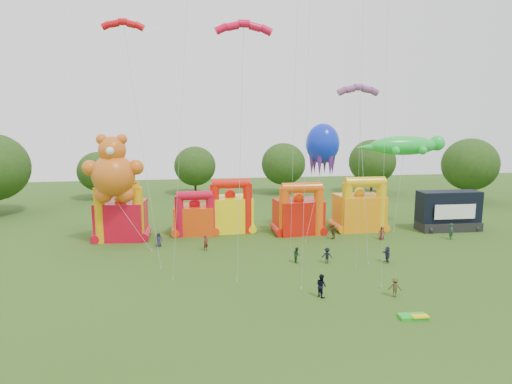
{
  "coord_description": "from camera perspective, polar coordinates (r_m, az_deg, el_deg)",
  "views": [
    {
      "loc": [
        -9.46,
        -27.31,
        14.32
      ],
      "look_at": [
        -2.76,
        18.0,
        6.8
      ],
      "focal_mm": 32.0,
      "sensor_mm": 36.0,
      "label": 1
    }
  ],
  "objects": [
    {
      "name": "tree_ring",
      "position": [
        30.22,
        7.83,
        -6.23
      ],
      "size": [
        124.66,
        126.77,
        12.07
      ],
      "color": "#352314",
      "rests_on": "ground"
    },
    {
      "name": "ground",
      "position": [
        32.26,
        10.03,
        -17.18
      ],
      "size": [
        160.0,
        160.0,
        0.0
      ],
      "primitive_type": "plane",
      "color": "#2F4E16",
      "rests_on": "ground"
    },
    {
      "name": "spectator_3",
      "position": [
        46.13,
        8.88,
        -7.85
      ],
      "size": [
        1.15,
        0.88,
        1.58
      ],
      "primitive_type": "imported",
      "rotation": [
        0.0,
        0.0,
        2.82
      ],
      "color": "black",
      "rests_on": "ground"
    },
    {
      "name": "parafoil_kites",
      "position": [
        45.01,
        -10.5,
        6.06
      ],
      "size": [
        27.88,
        11.86,
        24.82
      ],
      "color": "red",
      "rests_on": "ground"
    },
    {
      "name": "stage_trailer",
      "position": [
        63.35,
        22.92,
        -2.23
      ],
      "size": [
        7.9,
        3.17,
        5.08
      ],
      "color": "black",
      "rests_on": "ground"
    },
    {
      "name": "spectator_2",
      "position": [
        46.01,
        5.12,
        -7.82
      ],
      "size": [
        0.64,
        0.8,
        1.57
      ],
      "primitive_type": "imported",
      "rotation": [
        0.0,
        0.0,
        1.63
      ],
      "color": "#15361B",
      "rests_on": "ground"
    },
    {
      "name": "bouncy_castle_1",
      "position": [
        56.94,
        -7.64,
        -3.12
      ],
      "size": [
        5.23,
        4.38,
        5.57
      ],
      "color": "#EC420C",
      "rests_on": "ground"
    },
    {
      "name": "folded_kite_bundle",
      "position": [
        35.88,
        19.11,
        -14.5
      ],
      "size": [
        2.05,
        1.19,
        0.31
      ],
      "color": "green",
      "rests_on": "ground"
    },
    {
      "name": "teddy_bear_kite",
      "position": [
        52.97,
        -16.63,
        0.25
      ],
      "size": [
        7.64,
        6.09,
        12.62
      ],
      "color": "#D35E17",
      "rests_on": "ground"
    },
    {
      "name": "spectator_6",
      "position": [
        56.1,
        15.45,
        -4.97
      ],
      "size": [
        0.89,
        0.72,
        1.58
      ],
      "primitive_type": "imported",
      "rotation": [
        0.0,
        0.0,
        5.97
      ],
      "color": "#571C19",
      "rests_on": "ground"
    },
    {
      "name": "bouncy_castle_0",
      "position": [
        56.18,
        -16.53,
        -3.04
      ],
      "size": [
        5.93,
        4.94,
        7.04
      ],
      "color": "red",
      "rests_on": "ground"
    },
    {
      "name": "spectator_0",
      "position": [
        52.37,
        -12.08,
        -5.85
      ],
      "size": [
        0.88,
        0.69,
        1.6
      ],
      "primitive_type": "imported",
      "rotation": [
        0.0,
        0.0,
        0.26
      ],
      "color": "#212237",
      "rests_on": "ground"
    },
    {
      "name": "gecko_kite",
      "position": [
        60.92,
        17.75,
        3.12
      ],
      "size": [
        11.97,
        4.72,
        12.12
      ],
      "color": "green",
      "rests_on": "ground"
    },
    {
      "name": "bouncy_castle_2",
      "position": [
        57.8,
        -3.21,
        -2.38
      ],
      "size": [
        5.55,
        4.6,
        6.88
      ],
      "color": "yellow",
      "rests_on": "ground"
    },
    {
      "name": "spectator_8",
      "position": [
        37.81,
        8.17,
        -11.49
      ],
      "size": [
        0.99,
        1.11,
        1.89
      ],
      "primitive_type": "imported",
      "rotation": [
        0.0,
        0.0,
        1.93
      ],
      "color": "black",
      "rests_on": "ground"
    },
    {
      "name": "spectator_5",
      "position": [
        47.62,
        16.07,
        -7.52
      ],
      "size": [
        0.49,
        1.53,
        1.65
      ],
      "primitive_type": "imported",
      "rotation": [
        0.0,
        0.0,
        4.72
      ],
      "color": "#24253D",
      "rests_on": "ground"
    },
    {
      "name": "spectator_9",
      "position": [
        39.12,
        16.97,
        -11.32
      ],
      "size": [
        1.18,
        0.94,
        1.59
      ],
      "primitive_type": "imported",
      "rotation": [
        0.0,
        0.0,
        2.75
      ],
      "color": "#433A1A",
      "rests_on": "ground"
    },
    {
      "name": "spectator_7",
      "position": [
        58.9,
        23.25,
        -4.55
      ],
      "size": [
        0.82,
        0.83,
        1.94
      ],
      "primitive_type": "imported",
      "rotation": [
        0.0,
        0.0,
        0.81
      ],
      "color": "#193F27",
      "rests_on": "ground"
    },
    {
      "name": "spectator_1",
      "position": [
        50.03,
        -6.29,
        -6.35
      ],
      "size": [
        0.74,
        0.72,
        1.71
      ],
      "primitive_type": "imported",
      "rotation": [
        0.0,
        0.0,
        0.72
      ],
      "color": "#512017",
      "rests_on": "ground"
    },
    {
      "name": "bouncy_castle_3",
      "position": [
        57.08,
        5.38,
        -2.69
      ],
      "size": [
        6.0,
        5.06,
        6.55
      ],
      "color": "red",
      "rests_on": "ground"
    },
    {
      "name": "octopus_kite",
      "position": [
        55.85,
        7.7,
        1.5
      ],
      "size": [
        5.41,
        6.97,
        13.69
      ],
      "color": "#0D26CF",
      "rests_on": "ground"
    },
    {
      "name": "bouncy_castle_4",
      "position": [
        59.87,
        12.86,
        -2.14
      ],
      "size": [
        5.87,
        4.77,
        7.05
      ],
      "color": "orange",
      "rests_on": "ground"
    },
    {
      "name": "spectator_4",
      "position": [
        55.04,
        9.67,
        -4.93
      ],
      "size": [
        1.12,
        0.94,
        1.79
      ],
      "primitive_type": "imported",
      "rotation": [
        0.0,
        0.0,
        3.73
      ],
      "color": "#403419",
      "rests_on": "ground"
    },
    {
      "name": "diamond_kites",
      "position": [
        43.78,
        6.38,
        12.01
      ],
      "size": [
        20.19,
        16.64,
        40.72
      ],
      "color": "red",
      "rests_on": "ground"
    }
  ]
}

